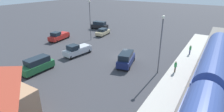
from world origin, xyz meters
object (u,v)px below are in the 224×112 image
Objects in this scene: suv_green at (37,65)px; pickup_silver at (77,50)px; suv_navy at (126,59)px; pedestrian_on_platform at (190,49)px; pickup_red at (59,36)px; suv_black at (99,25)px; sedan_tan at (103,32)px; light_pole_lot_center at (90,16)px; pedestrian_waiting_far at (175,66)px; light_pole_near_platform at (161,39)px.

suv_green reaches higher than pickup_silver.
suv_navy is 1.05× the size of suv_green.
pickup_red reaches higher than pedestrian_on_platform.
sedan_tan is at bearing 133.39° from suv_black.
suv_green is at bearing 101.53° from light_pole_lot_center.
pickup_red is 1.13× the size of suv_green.
suv_black is (-1.54, -13.86, 0.12)m from pickup_red.
light_pole_lot_center is (3.50, -17.16, 4.32)m from suv_green.
suv_black reaches higher than pickup_silver.
suv_black reaches higher than pedestrian_waiting_far.
suv_green is 0.88× the size of pickup_silver.
pickup_silver is at bearing 105.42° from sedan_tan.
sedan_tan is (21.34, -3.07, -0.40)m from pedestrian_on_platform.
pickup_red is at bearing 35.78° from light_pole_lot_center.
suv_green is (17.98, 18.79, -0.13)m from pedestrian_on_platform.
pickup_silver is at bearing -92.87° from suv_green.
suv_navy is 19.92m from pickup_red.
suv_navy is 13.50m from suv_green.
suv_black is at bearing -73.45° from suv_green.
sedan_tan is 0.55× the size of light_pole_near_platform.
suv_green is at bearing 30.83° from light_pole_near_platform.
pickup_silver reaches higher than pedestrian_waiting_far.
pickup_red is (6.12, 9.01, 0.15)m from sedan_tan.
pedestrian_on_platform is 26.01m from suv_green.
suv_green is at bearing 87.13° from pickup_silver.
suv_green reaches higher than pedestrian_waiting_far.
light_pole_lot_center reaches higher than sedan_tan.
pickup_red is at bearing -53.60° from suv_green.
suv_green reaches higher than sedan_tan.
pedestrian_waiting_far is 0.37× the size of sedan_tan.
pickup_silver is at bearing 6.24° from pedestrian_waiting_far.
suv_navy is at bearing -138.25° from suv_green.
suv_navy reaches higher than sedan_tan.
pickup_silver is 10.73m from light_pole_lot_center.
suv_green is at bearing 46.26° from pedestrian_on_platform.
light_pole_lot_center is (18.80, -8.03, 0.24)m from light_pole_near_platform.
suv_green is (17.52, 10.08, -0.13)m from pedestrian_waiting_far.
light_pole_lot_center is at bearing 114.91° from suv_black.
pedestrian_waiting_far is (0.47, 8.72, 0.00)m from pedestrian_on_platform.
sedan_tan is at bearing -124.19° from pickup_red.
light_pole_near_platform reaches higher than suv_black.
light_pole_near_platform is at bearing 74.46° from pedestrian_on_platform.
suv_black is 0.61× the size of light_pole_near_platform.
pedestrian_on_platform is 27.10m from suv_black.
pickup_silver is at bearing 114.28° from suv_black.
pickup_red is at bearing 12.20° from pedestrian_on_platform.
light_pole_near_platform reaches higher than suv_navy.
suv_navy and suv_black have the same top height.
pedestrian_on_platform is 20.52m from pickup_silver.
pickup_silver is 20.30m from suv_black.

